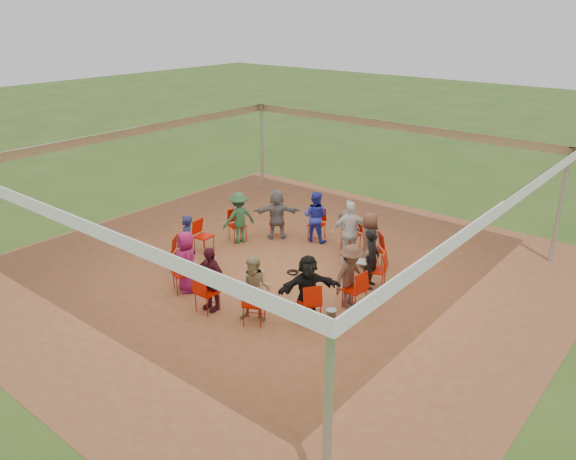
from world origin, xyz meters
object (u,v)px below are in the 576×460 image
Objects in this scene: person_seated_0 at (372,258)px; person_seated_1 at (369,240)px; chair_8 at (182,274)px; chair_9 at (207,292)px; chair_1 at (373,250)px; chair_12 at (354,290)px; person_seated_7 at (187,262)px; person_seated_4 at (277,214)px; person_seated_8 at (210,279)px; laptop at (365,259)px; person_seated_2 at (348,226)px; person_seated_6 at (187,243)px; chair_0 at (376,270)px; person_seated_5 at (239,218)px; chair_5 at (237,226)px; chair_4 at (277,222)px; chair_11 at (309,303)px; chair_7 at (183,253)px; chair_6 at (204,237)px; person_seated_11 at (351,276)px; chair_3 at (317,225)px; cable_coil at (293,273)px; person_seated_10 at (308,288)px; person_seated_3 at (315,217)px; standing_person at (350,233)px; person_seated_9 at (255,289)px; chair_2 at (351,234)px; chair_10 at (254,304)px.

person_seated_0 is 1.09m from person_seated_1.
chair_8 and chair_9 have the same top height.
chair_1 is 1.00× the size of chair_12.
person_seated_4 is at bearing 124.62° from person_seated_7.
person_seated_0 is at bearing 55.38° from person_seated_8.
chair_12 is (0.79, -2.08, 0.00)m from chair_1.
laptop is (3.10, 2.87, 0.24)m from chair_8.
person_seated_6 is at bearing 69.23° from person_seated_2.
person_seated_5 reaches higher than chair_0.
chair_5 is (-4.48, -0.00, 0.00)m from chair_0.
chair_4 is at bearing 39.88° from person_seated_1.
person_seated_8 is at bearing 90.00° from chair_9.
chair_11 is 3.86m from person_seated_2.
chair_5 is 0.62× the size of person_seated_0.
person_seated_6 and person_seated_8 have the same top height.
person_seated_6 is (0.10, 0.07, 0.28)m from chair_7.
chair_9 is 3.18m from chair_12.
chair_6 is at bearing 138.46° from chair_9.
chair_9 is 3.11m from person_seated_11.
cable_coil is at bearing 97.85° from chair_3.
chair_5 is 0.62× the size of person_seated_2.
person_seated_1 and person_seated_8 have the same top height.
person_seated_1 is 2.07m from cable_coil.
laptop is at bearing 123.21° from person_seated_4.
person_seated_7 and person_seated_10 have the same top height.
person_seated_2 is (-0.97, 0.51, 0.00)m from person_seated_1.
chair_12 is 1.16m from person_seated_10.
chair_4 is 4.48m from chair_9.
chair_9 is 3.73m from laptop.
person_seated_3 is 3.75m from person_seated_11.
standing_person is at bearing 88.12° from person_seated_7.
chair_7 is 4.49m from laptop.
person_seated_2 is 0.76m from standing_person.
chair_12 is at bearing 68.67° from person_seated_6.
person_seated_9 is at bearing 149.51° from chair_12.
chair_10 is at bearing 110.77° from chair_2.
person_seated_6 is at bearing 149.51° from chair_9.
chair_10 is at bearing 27.69° from chair_8.
person_seated_4 is (-1.51, 4.10, 0.28)m from chair_9.
person_seated_6 is (-2.42, -3.50, 0.00)m from person_seated_2.
person_seated_4 is at bearing 83.08° from person_seated_10.
person_seated_9 reaches higher than chair_9.
chair_3 is at bearing -65.37° from standing_person.
laptop is at bearing 134.51° from chair_3.
chair_11 is 1.15m from chair_12.
chair_6 is 1.16m from person_seated_6.
chair_7 is 0.62× the size of person_seated_9.
chair_12 is at bearing 7.90° from person_seated_10.
chair_8 is 1.15m from chair_9.
person_seated_3 is (-2.79, 1.36, 0.28)m from chair_0.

